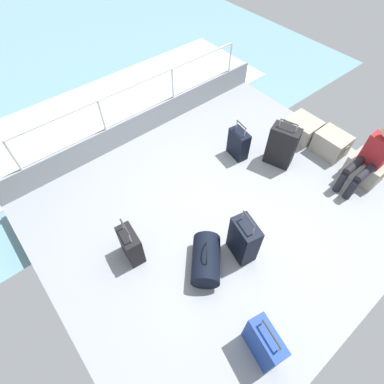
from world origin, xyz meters
TOP-DOWN VIEW (x-y plane):
  - ground_plane at (0.00, 0.00)m, footprint 4.40×5.20m
  - gunwale_port at (-2.17, 0.00)m, footprint 0.06×5.20m
  - railing_port at (-2.17, 0.00)m, footprint 0.04×4.20m
  - sea_wake at (-3.60, 0.00)m, footprint 12.00×12.00m
  - cargo_crate_0 at (-0.30, 2.13)m, footprint 0.57×0.48m
  - cargo_crate_1 at (0.27, 2.17)m, footprint 0.55×0.42m
  - cargo_crate_2 at (0.95, 2.11)m, footprint 0.57×0.41m
  - passenger_seated at (0.95, 1.93)m, footprint 0.34×0.66m
  - suitcase_0 at (-0.22, -1.48)m, footprint 0.39×0.23m
  - suitcase_1 at (-0.68, 0.91)m, footprint 0.39×0.24m
  - suitcase_2 at (0.66, -0.34)m, footprint 0.43×0.31m
  - suitcase_3 at (1.64, -1.03)m, footprint 0.47×0.28m
  - suitcase_4 at (-0.14, 1.32)m, footprint 0.49×0.38m
  - duffel_bag at (0.51, -0.84)m, footprint 0.70×0.69m
  - paper_cup at (0.32, 0.09)m, footprint 0.08×0.08m

SIDE VIEW (x-z plane):
  - sea_wake at x=-3.60m, z-range -0.35..-0.33m
  - ground_plane at x=0.00m, z-range -0.06..0.00m
  - paper_cup at x=0.32m, z-range 0.00..0.10m
  - cargo_crate_0 at x=-0.30m, z-range 0.00..0.35m
  - duffel_bag at x=0.51m, z-range -0.08..0.44m
  - cargo_crate_2 at x=0.95m, z-range 0.00..0.38m
  - cargo_crate_1 at x=0.27m, z-range 0.00..0.39m
  - gunwale_port at x=-2.17m, z-range 0.00..0.45m
  - suitcase_1 at x=-0.68m, z-range -0.08..0.59m
  - suitcase_0 at x=-0.22m, z-range -0.10..0.62m
  - suitcase_3 at x=1.64m, z-range -0.06..0.64m
  - suitcase_2 at x=0.66m, z-range -0.08..0.74m
  - suitcase_4 at x=-0.14m, z-range -0.07..0.78m
  - passenger_seated at x=0.95m, z-range 0.02..1.10m
  - railing_port at x=-2.17m, z-range 0.27..1.29m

